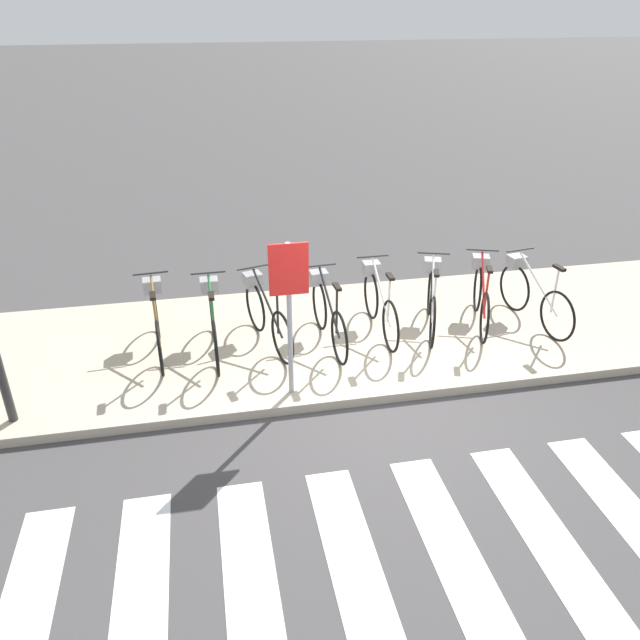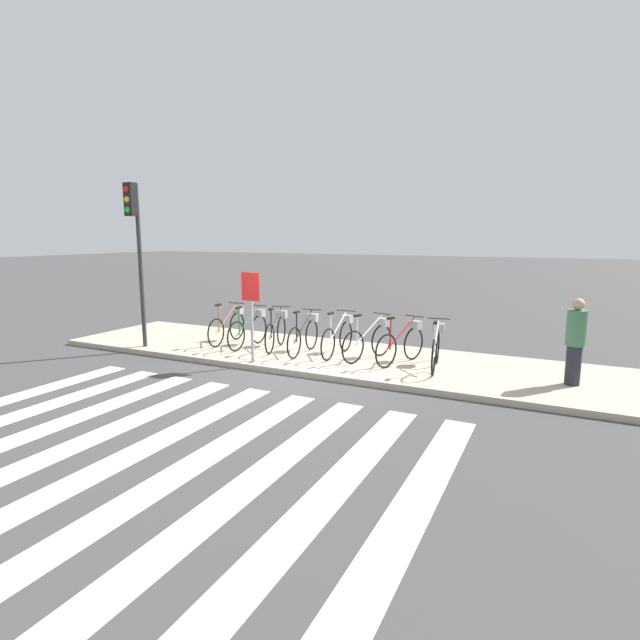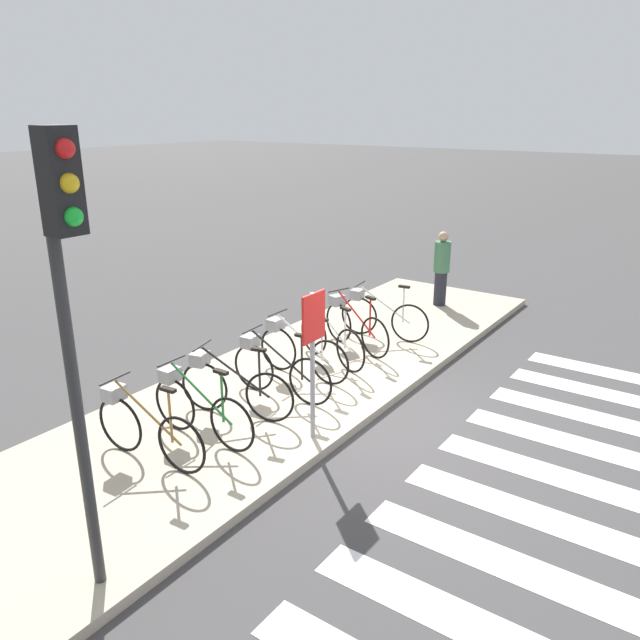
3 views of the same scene
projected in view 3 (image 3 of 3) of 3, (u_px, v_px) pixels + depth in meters
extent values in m
plane|color=#423F3F|center=(375.00, 419.00, 8.65)|extent=(120.00, 120.00, 0.00)
cube|color=#B7A88E|center=(284.00, 387.00, 9.50)|extent=(13.11, 3.19, 0.12)
torus|color=black|center=(181.00, 445.00, 7.05)|extent=(0.09, 0.71, 0.71)
torus|color=black|center=(120.00, 424.00, 7.52)|extent=(0.09, 0.71, 0.71)
cylinder|color=olive|center=(148.00, 412.00, 7.20)|extent=(0.11, 0.99, 0.60)
cylinder|color=olive|center=(170.00, 417.00, 7.02)|extent=(0.03, 0.03, 0.64)
cube|color=black|center=(168.00, 390.00, 6.91)|extent=(0.09, 0.20, 0.04)
cylinder|color=#262626|center=(115.00, 379.00, 7.33)|extent=(0.46, 0.06, 0.02)
cube|color=gray|center=(114.00, 393.00, 7.42)|extent=(0.26, 0.22, 0.18)
torus|color=black|center=(232.00, 425.00, 7.51)|extent=(0.05, 0.71, 0.71)
torus|color=black|center=(175.00, 404.00, 8.03)|extent=(0.05, 0.71, 0.71)
cylinder|color=#267238|center=(201.00, 393.00, 7.68)|extent=(0.05, 1.00, 0.60)
cylinder|color=#267238|center=(222.00, 398.00, 7.48)|extent=(0.03, 0.03, 0.64)
cube|color=black|center=(221.00, 372.00, 7.37)|extent=(0.07, 0.20, 0.04)
cylinder|color=#262626|center=(171.00, 361.00, 7.84)|extent=(0.46, 0.03, 0.02)
cube|color=gray|center=(170.00, 375.00, 7.93)|extent=(0.24, 0.20, 0.18)
torus|color=black|center=(270.00, 397.00, 8.23)|extent=(0.22, 0.70, 0.71)
torus|color=black|center=(205.00, 387.00, 8.55)|extent=(0.22, 0.70, 0.71)
cylinder|color=black|center=(236.00, 372.00, 8.29)|extent=(0.28, 0.97, 0.60)
cylinder|color=black|center=(260.00, 374.00, 8.17)|extent=(0.04, 0.04, 0.64)
cube|color=black|center=(259.00, 350.00, 8.06)|extent=(0.12, 0.21, 0.04)
cylinder|color=#262626|center=(202.00, 346.00, 8.35)|extent=(0.45, 0.14, 0.02)
cube|color=gray|center=(200.00, 359.00, 8.43)|extent=(0.28, 0.25, 0.18)
torus|color=black|center=(310.00, 382.00, 8.70)|extent=(0.09, 0.71, 0.71)
torus|color=black|center=(254.00, 368.00, 9.18)|extent=(0.09, 0.71, 0.71)
cylinder|color=black|center=(281.00, 356.00, 8.85)|extent=(0.10, 0.99, 0.60)
cylinder|color=black|center=(302.00, 359.00, 8.66)|extent=(0.03, 0.03, 0.64)
cube|color=black|center=(302.00, 336.00, 8.56)|extent=(0.08, 0.20, 0.04)
cylinder|color=#262626|center=(252.00, 329.00, 8.99)|extent=(0.46, 0.06, 0.02)
cube|color=gray|center=(250.00, 341.00, 9.07)|extent=(0.25, 0.22, 0.18)
torus|color=black|center=(329.00, 362.00, 9.37)|extent=(0.04, 0.71, 0.71)
torus|color=black|center=(278.00, 349.00, 9.90)|extent=(0.04, 0.71, 0.71)
cylinder|color=silver|center=(303.00, 338.00, 9.54)|extent=(0.03, 0.99, 0.60)
cylinder|color=silver|center=(322.00, 341.00, 9.34)|extent=(0.03, 0.03, 0.64)
cube|color=black|center=(322.00, 319.00, 9.23)|extent=(0.07, 0.20, 0.04)
cylinder|color=#262626|center=(278.00, 313.00, 9.70)|extent=(0.46, 0.02, 0.02)
cube|color=gray|center=(275.00, 324.00, 9.80)|extent=(0.24, 0.20, 0.18)
torus|color=black|center=(350.00, 351.00, 9.82)|extent=(0.26, 0.69, 0.71)
torus|color=black|center=(314.00, 334.00, 10.56)|extent=(0.26, 0.69, 0.71)
cylinder|color=silver|center=(331.00, 326.00, 10.09)|extent=(0.34, 0.96, 0.60)
cylinder|color=silver|center=(345.00, 329.00, 9.82)|extent=(0.04, 0.04, 0.64)
cube|color=black|center=(346.00, 309.00, 9.71)|extent=(0.13, 0.21, 0.04)
cylinder|color=#262626|center=(314.00, 300.00, 10.36)|extent=(0.44, 0.17, 0.02)
cube|color=gray|center=(312.00, 310.00, 10.47)|extent=(0.29, 0.26, 0.18)
torus|color=black|center=(375.00, 338.00, 10.38)|extent=(0.26, 0.69, 0.71)
torus|color=black|center=(339.00, 323.00, 11.12)|extent=(0.26, 0.69, 0.71)
cylinder|color=red|center=(356.00, 314.00, 10.66)|extent=(0.34, 0.95, 0.60)
cylinder|color=red|center=(370.00, 318.00, 10.38)|extent=(0.04, 0.04, 0.64)
cube|color=black|center=(371.00, 298.00, 10.27)|extent=(0.13, 0.21, 0.04)
cylinder|color=#262626|center=(339.00, 290.00, 10.93)|extent=(0.44, 0.17, 0.02)
cube|color=gray|center=(337.00, 300.00, 11.03)|extent=(0.29, 0.27, 0.18)
torus|color=black|center=(410.00, 323.00, 11.08)|extent=(0.14, 0.71, 0.71)
torus|color=black|center=(359.00, 316.00, 11.49)|extent=(0.14, 0.71, 0.71)
cylinder|color=silver|center=(385.00, 304.00, 11.19)|extent=(0.18, 0.99, 0.60)
cylinder|color=silver|center=(403.00, 305.00, 11.03)|extent=(0.04, 0.04, 0.64)
cube|color=black|center=(404.00, 287.00, 10.92)|extent=(0.10, 0.21, 0.04)
cylinder|color=#262626|center=(360.00, 284.00, 11.30)|extent=(0.46, 0.09, 0.02)
cube|color=gray|center=(357.00, 294.00, 11.38)|extent=(0.27, 0.23, 0.18)
cylinder|color=#23232D|center=(440.00, 288.00, 13.22)|extent=(0.26, 0.26, 0.72)
cylinder|color=#3F724C|center=(442.00, 257.00, 13.01)|extent=(0.34, 0.34, 0.64)
sphere|color=tan|center=(443.00, 237.00, 12.87)|extent=(0.21, 0.21, 0.21)
cylinder|color=#2D2D2D|center=(73.00, 381.00, 4.92)|extent=(0.10, 0.10, 3.86)
cube|color=black|center=(60.00, 182.00, 4.32)|extent=(0.24, 0.20, 0.75)
sphere|color=red|center=(65.00, 148.00, 4.19)|extent=(0.14, 0.14, 0.14)
sphere|color=gold|center=(69.00, 183.00, 4.27)|extent=(0.14, 0.14, 0.14)
sphere|color=green|center=(73.00, 217.00, 4.34)|extent=(0.14, 0.14, 0.14)
cylinder|color=#99999E|center=(312.00, 367.00, 7.65)|extent=(0.06, 0.06, 1.91)
cube|color=red|center=(314.00, 317.00, 7.43)|extent=(0.44, 0.03, 0.60)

